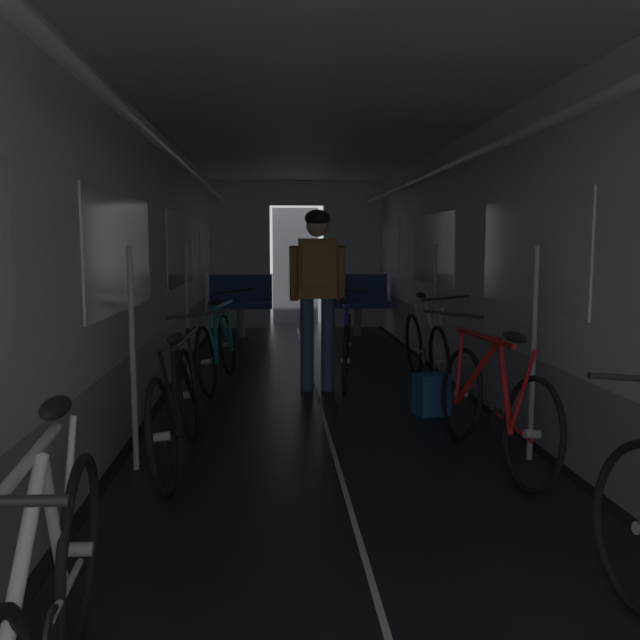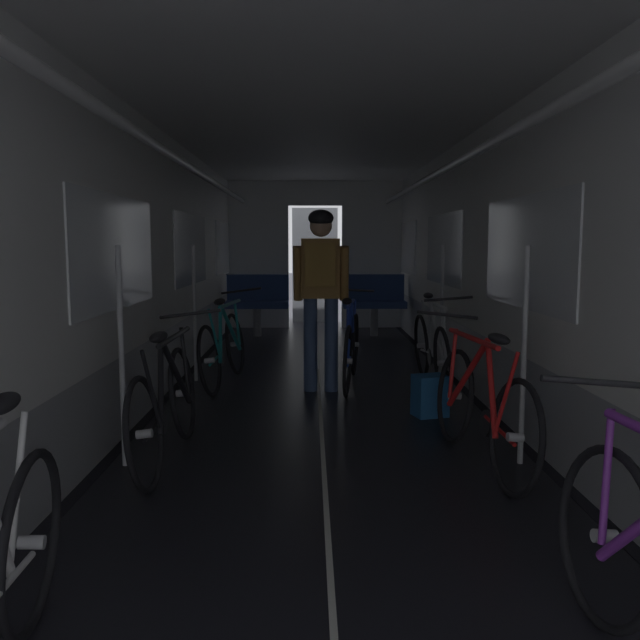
{
  "view_description": "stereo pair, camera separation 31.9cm",
  "coord_description": "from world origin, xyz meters",
  "px_view_note": "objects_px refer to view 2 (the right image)",
  "views": [
    {
      "loc": [
        -0.4,
        -1.93,
        1.41
      ],
      "look_at": [
        0.0,
        3.63,
        0.76
      ],
      "focal_mm": 36.55,
      "sensor_mm": 36.0,
      "label": 1
    },
    {
      "loc": [
        -0.08,
        -1.95,
        1.41
      ],
      "look_at": [
        0.0,
        3.63,
        0.76
      ],
      "focal_mm": 36.55,
      "sensor_mm": 36.0,
      "label": 2
    }
  ],
  "objects_px": {
    "bench_seat_far_right": "(374,299)",
    "bicycle_teal": "(224,347)",
    "bench_seat_far_left": "(257,299)",
    "bicycle_silver": "(431,349)",
    "bicycle_black": "(166,404)",
    "person_cyclist_aisle": "(321,280)",
    "bicycle_blue_in_aisle": "(351,347)",
    "backpack_on_floor": "(430,396)",
    "bicycle_red": "(481,407)"
  },
  "relations": [
    {
      "from": "bench_seat_far_right",
      "to": "bicycle_teal",
      "type": "distance_m",
      "value": 4.01
    },
    {
      "from": "bench_seat_far_left",
      "to": "bicycle_silver",
      "type": "height_order",
      "value": "bench_seat_far_left"
    },
    {
      "from": "bicycle_black",
      "to": "person_cyclist_aisle",
      "type": "distance_m",
      "value": 2.37
    },
    {
      "from": "bench_seat_far_right",
      "to": "bicycle_blue_in_aisle",
      "type": "xyz_separation_m",
      "value": [
        -0.57,
        -3.61,
        -0.18
      ]
    },
    {
      "from": "bench_seat_far_left",
      "to": "bicycle_black",
      "type": "distance_m",
      "value": 5.91
    },
    {
      "from": "bicycle_silver",
      "to": "person_cyclist_aisle",
      "type": "distance_m",
      "value": 1.31
    },
    {
      "from": "bench_seat_far_right",
      "to": "bicycle_silver",
      "type": "xyz_separation_m",
      "value": [
        0.22,
        -3.7,
        -0.18
      ]
    },
    {
      "from": "bicycle_teal",
      "to": "backpack_on_floor",
      "type": "bearing_deg",
      "value": -33.95
    },
    {
      "from": "bicycle_silver",
      "to": "bicycle_black",
      "type": "relative_size",
      "value": 1.0
    },
    {
      "from": "bicycle_silver",
      "to": "bicycle_black",
      "type": "height_order",
      "value": "bicycle_black"
    },
    {
      "from": "bicycle_red",
      "to": "backpack_on_floor",
      "type": "xyz_separation_m",
      "value": [
        -0.1,
        1.21,
        -0.21
      ]
    },
    {
      "from": "bench_seat_far_left",
      "to": "bicycle_blue_in_aisle",
      "type": "height_order",
      "value": "bench_seat_far_left"
    },
    {
      "from": "bicycle_teal",
      "to": "backpack_on_floor",
      "type": "relative_size",
      "value": 4.98
    },
    {
      "from": "bicycle_red",
      "to": "bicycle_black",
      "type": "bearing_deg",
      "value": 177.09
    },
    {
      "from": "bench_seat_far_left",
      "to": "bicycle_red",
      "type": "bearing_deg",
      "value": -72.43
    },
    {
      "from": "bicycle_black",
      "to": "bicycle_teal",
      "type": "bearing_deg",
      "value": 88.56
    },
    {
      "from": "bench_seat_far_left",
      "to": "bicycle_teal",
      "type": "distance_m",
      "value": 3.56
    },
    {
      "from": "bench_seat_far_left",
      "to": "bicycle_teal",
      "type": "height_order",
      "value": "bicycle_teal"
    },
    {
      "from": "bicycle_red",
      "to": "bicycle_blue_in_aisle",
      "type": "xyz_separation_m",
      "value": [
        -0.67,
        2.39,
        0.0
      ]
    },
    {
      "from": "bicycle_teal",
      "to": "bicycle_black",
      "type": "distance_m",
      "value": 2.35
    },
    {
      "from": "bench_seat_far_left",
      "to": "person_cyclist_aisle",
      "type": "relative_size",
      "value": 0.57
    },
    {
      "from": "bicycle_blue_in_aisle",
      "to": "bicycle_teal",
      "type": "bearing_deg",
      "value": 177.18
    },
    {
      "from": "bicycle_black",
      "to": "backpack_on_floor",
      "type": "distance_m",
      "value": 2.22
    },
    {
      "from": "person_cyclist_aisle",
      "to": "backpack_on_floor",
      "type": "height_order",
      "value": "person_cyclist_aisle"
    },
    {
      "from": "bicycle_silver",
      "to": "backpack_on_floor",
      "type": "bearing_deg",
      "value": -100.89
    },
    {
      "from": "bicycle_silver",
      "to": "bicycle_blue_in_aisle",
      "type": "xyz_separation_m",
      "value": [
        -0.79,
        0.08,
        0.0
      ]
    },
    {
      "from": "bench_seat_far_left",
      "to": "bicycle_blue_in_aisle",
      "type": "relative_size",
      "value": 0.58
    },
    {
      "from": "bench_seat_far_right",
      "to": "bicycle_black",
      "type": "height_order",
      "value": "same"
    },
    {
      "from": "bicycle_blue_in_aisle",
      "to": "bench_seat_far_right",
      "type": "bearing_deg",
      "value": 80.99
    },
    {
      "from": "bicycle_teal",
      "to": "person_cyclist_aisle",
      "type": "xyz_separation_m",
      "value": [
        0.97,
        -0.33,
        0.69
      ]
    },
    {
      "from": "bicycle_red",
      "to": "backpack_on_floor",
      "type": "height_order",
      "value": "bicycle_red"
    },
    {
      "from": "bench_seat_far_right",
      "to": "person_cyclist_aisle",
      "type": "bearing_deg",
      "value": -102.8
    },
    {
      "from": "bicycle_blue_in_aisle",
      "to": "backpack_on_floor",
      "type": "height_order",
      "value": "bicycle_blue_in_aisle"
    },
    {
      "from": "person_cyclist_aisle",
      "to": "bicycle_blue_in_aisle",
      "type": "relative_size",
      "value": 1.03
    },
    {
      "from": "bench_seat_far_left",
      "to": "bicycle_black",
      "type": "height_order",
      "value": "same"
    },
    {
      "from": "bench_seat_far_left",
      "to": "bicycle_silver",
      "type": "relative_size",
      "value": 0.58
    },
    {
      "from": "bicycle_black",
      "to": "bicycle_blue_in_aisle",
      "type": "xyz_separation_m",
      "value": [
        1.34,
        2.29,
        0.0
      ]
    },
    {
      "from": "bicycle_silver",
      "to": "bench_seat_far_left",
      "type": "bearing_deg",
      "value": 118.6
    },
    {
      "from": "bicycle_teal",
      "to": "backpack_on_floor",
      "type": "height_order",
      "value": "bicycle_teal"
    },
    {
      "from": "bicycle_blue_in_aisle",
      "to": "backpack_on_floor",
      "type": "relative_size",
      "value": 4.95
    },
    {
      "from": "bicycle_teal",
      "to": "bicycle_black",
      "type": "relative_size",
      "value": 1.0
    },
    {
      "from": "bench_seat_far_left",
      "to": "bicycle_red",
      "type": "distance_m",
      "value": 6.3
    },
    {
      "from": "bicycle_silver",
      "to": "bicycle_red",
      "type": "distance_m",
      "value": 2.31
    },
    {
      "from": "backpack_on_floor",
      "to": "bench_seat_far_right",
      "type": "bearing_deg",
      "value": 90.03
    },
    {
      "from": "backpack_on_floor",
      "to": "bicycle_blue_in_aisle",
      "type": "bearing_deg",
      "value": 115.87
    },
    {
      "from": "backpack_on_floor",
      "to": "person_cyclist_aisle",
      "type": "bearing_deg",
      "value": 133.87
    },
    {
      "from": "bicycle_teal",
      "to": "bench_seat_far_right",
      "type": "bearing_deg",
      "value": 62.44
    },
    {
      "from": "bicycle_teal",
      "to": "person_cyclist_aisle",
      "type": "relative_size",
      "value": 0.98
    },
    {
      "from": "bicycle_silver",
      "to": "backpack_on_floor",
      "type": "height_order",
      "value": "bicycle_silver"
    },
    {
      "from": "bicycle_black",
      "to": "person_cyclist_aisle",
      "type": "xyz_separation_m",
      "value": [
        1.03,
        2.02,
        0.69
      ]
    }
  ]
}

